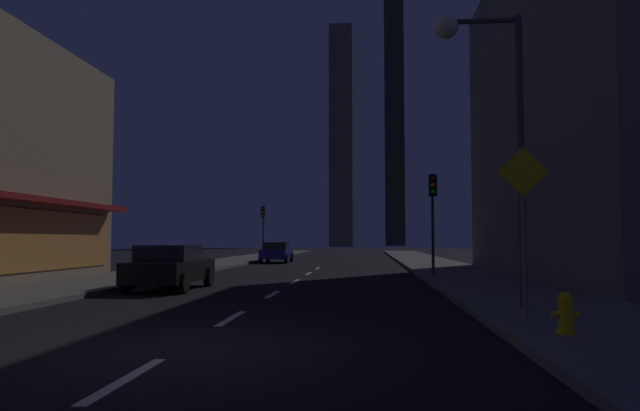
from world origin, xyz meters
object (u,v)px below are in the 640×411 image
object	(u,v)px
car_parked_far	(277,252)
traffic_light_near_right	(433,201)
street_lamp_right	(482,86)
pedestrian_crossing_sign	(523,218)
fire_hydrant_yellow_near	(566,314)
traffic_light_far_left	(263,220)
fire_hydrant_far_left	(184,264)
car_parked_near	(170,267)

from	to	relation	value
car_parked_far	traffic_light_near_right	size ratio (longest dim) A/B	1.01
street_lamp_right	pedestrian_crossing_sign	xyz separation A→B (m)	(0.22, -2.35, -3.05)
fire_hydrant_yellow_near	traffic_light_far_left	xyz separation A→B (m)	(-11.40, 36.06, 2.74)
fire_hydrant_yellow_near	fire_hydrant_far_left	distance (m)	21.02
car_parked_near	fire_hydrant_yellow_near	world-z (taller)	car_parked_near
pedestrian_crossing_sign	fire_hydrant_yellow_near	bearing A→B (deg)	-75.83
car_parked_near	street_lamp_right	distance (m)	11.33
traffic_light_near_right	traffic_light_far_left	size ratio (longest dim) A/B	1.00
car_parked_near	street_lamp_right	xyz separation A→B (m)	(8.98, -5.39, 4.33)
car_parked_far	fire_hydrant_yellow_near	bearing A→B (deg)	-72.98
fire_hydrant_far_left	street_lamp_right	xyz separation A→B (m)	(11.28, -13.86, 4.61)
traffic_light_far_left	pedestrian_crossing_sign	world-z (taller)	traffic_light_far_left
car_parked_near	car_parked_far	xyz separation A→B (m)	(0.00, 22.10, 0.00)
fire_hydrant_far_left	street_lamp_right	distance (m)	18.46
fire_hydrant_yellow_near	fire_hydrant_far_left	world-z (taller)	same
fire_hydrant_yellow_near	pedestrian_crossing_sign	distance (m)	1.99
car_parked_far	fire_hydrant_yellow_near	size ratio (longest dim) A/B	6.48
traffic_light_near_right	traffic_light_far_left	xyz separation A→B (m)	(-11.00, 21.63, 0.00)
traffic_light_near_right	pedestrian_crossing_sign	size ratio (longest dim) A/B	1.33
fire_hydrant_yellow_near	street_lamp_right	bearing A→B (deg)	98.37
car_parked_far	traffic_light_far_left	bearing A→B (deg)	110.71
car_parked_near	traffic_light_near_right	distance (m)	10.91
car_parked_near	fire_hydrant_far_left	size ratio (longest dim) A/B	6.48
street_lamp_right	fire_hydrant_far_left	bearing A→B (deg)	129.13
car_parked_near	pedestrian_crossing_sign	size ratio (longest dim) A/B	1.34
car_parked_near	pedestrian_crossing_sign	distance (m)	12.09
fire_hydrant_far_left	pedestrian_crossing_sign	xyz separation A→B (m)	(11.50, -16.21, 1.56)
car_parked_near	traffic_light_near_right	world-z (taller)	traffic_light_near_right
car_parked_near	pedestrian_crossing_sign	world-z (taller)	pedestrian_crossing_sign
traffic_light_far_left	pedestrian_crossing_sign	distance (m)	36.61
car_parked_far	traffic_light_far_left	xyz separation A→B (m)	(-1.90, 5.03, 2.45)
car_parked_far	street_lamp_right	size ratio (longest dim) A/B	0.64
street_lamp_right	pedestrian_crossing_sign	size ratio (longest dim) A/B	2.09
car_parked_near	car_parked_far	size ratio (longest dim) A/B	1.00
car_parked_near	traffic_light_far_left	bearing A→B (deg)	94.01
traffic_light_near_right	traffic_light_far_left	distance (m)	24.27
car_parked_far	pedestrian_crossing_sign	distance (m)	31.25
fire_hydrant_yellow_near	fire_hydrant_far_left	size ratio (longest dim) A/B	1.00
fire_hydrant_far_left	traffic_light_far_left	size ratio (longest dim) A/B	0.16
fire_hydrant_far_left	fire_hydrant_yellow_near	bearing A→B (deg)	-55.86
street_lamp_right	car_parked_near	bearing A→B (deg)	149.04
traffic_light_near_right	street_lamp_right	distance (m)	11.05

